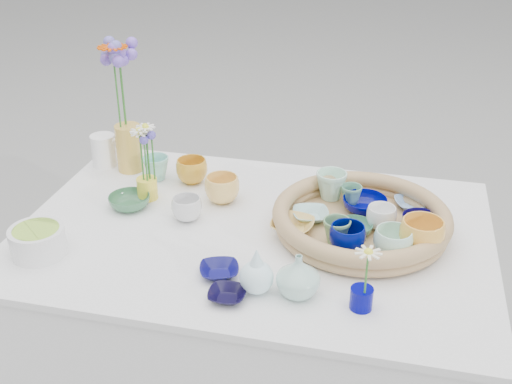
# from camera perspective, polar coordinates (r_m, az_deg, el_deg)

# --- Properties ---
(wicker_tray) EXTENTS (0.47, 0.47, 0.08)m
(wicker_tray) POSITION_cam_1_polar(r_m,az_deg,el_deg) (1.73, 9.32, -2.50)
(wicker_tray) COLOR #956E49
(wicker_tray) RESTS_ON display_table
(tray_ceramic_0) EXTENTS (0.14, 0.14, 0.04)m
(tray_ceramic_0) POSITION_cam_1_polar(r_m,az_deg,el_deg) (1.81, 9.63, -1.11)
(tray_ceramic_0) COLOR #00046F
(tray_ceramic_0) RESTS_ON wicker_tray
(tray_ceramic_1) EXTENTS (0.10, 0.10, 0.03)m
(tray_ceramic_1) POSITION_cam_1_polar(r_m,az_deg,el_deg) (1.76, 14.39, -2.54)
(tray_ceramic_1) COLOR #0E0948
(tray_ceramic_1) RESTS_ON wicker_tray
(tray_ceramic_2) EXTENTS (0.12, 0.12, 0.09)m
(tray_ceramic_2) POSITION_cam_1_polar(r_m,az_deg,el_deg) (1.64, 14.51, -3.81)
(tray_ceramic_2) COLOR #FEB342
(tray_ceramic_2) RESTS_ON wicker_tray
(tray_ceramic_3) EXTENTS (0.12, 0.12, 0.03)m
(tray_ceramic_3) POSITION_cam_1_polar(r_m,az_deg,el_deg) (1.70, 8.77, -3.21)
(tray_ceramic_3) COLOR #3E785F
(tray_ceramic_3) RESTS_ON wicker_tray
(tray_ceramic_4) EXTENTS (0.09, 0.09, 0.07)m
(tray_ceramic_4) POSITION_cam_1_polar(r_m,az_deg,el_deg) (1.64, 7.18, -3.49)
(tray_ceramic_4) COLOR #699D67
(tray_ceramic_4) RESTS_ON wicker_tray
(tray_ceramic_5) EXTENTS (0.12, 0.12, 0.02)m
(tray_ceramic_5) POSITION_cam_1_polar(r_m,az_deg,el_deg) (1.75, 4.88, -2.05)
(tray_ceramic_5) COLOR #97C6C4
(tray_ceramic_5) RESTS_ON wicker_tray
(tray_ceramic_6) EXTENTS (0.10, 0.10, 0.08)m
(tray_ceramic_6) POSITION_cam_1_polar(r_m,az_deg,el_deg) (1.85, 6.70, 0.59)
(tray_ceramic_6) COLOR #B8ECD1
(tray_ceramic_6) RESTS_ON wicker_tray
(tray_ceramic_7) EXTENTS (0.10, 0.10, 0.06)m
(tray_ceramic_7) POSITION_cam_1_polar(r_m,az_deg,el_deg) (1.73, 11.07, -2.25)
(tray_ceramic_7) COLOR white
(tray_ceramic_7) RESTS_ON wicker_tray
(tray_ceramic_8) EXTENTS (0.12, 0.12, 0.02)m
(tray_ceramic_8) POSITION_cam_1_polar(r_m,az_deg,el_deg) (1.85, 13.65, -1.01)
(tray_ceramic_8) COLOR #81A9E1
(tray_ceramic_8) RESTS_ON wicker_tray
(tray_ceramic_9) EXTENTS (0.12, 0.12, 0.07)m
(tray_ceramic_9) POSITION_cam_1_polar(r_m,az_deg,el_deg) (1.61, 8.11, -4.11)
(tray_ceramic_9) COLOR #000866
(tray_ceramic_9) RESTS_ON wicker_tray
(tray_ceramic_10) EXTENTS (0.13, 0.13, 0.03)m
(tray_ceramic_10) POSITION_cam_1_polar(r_m,az_deg,el_deg) (1.70, 3.26, -2.99)
(tray_ceramic_10) COLOR #DEB65C
(tray_ceramic_10) RESTS_ON wicker_tray
(tray_ceramic_11) EXTENTS (0.12, 0.12, 0.08)m
(tray_ceramic_11) POSITION_cam_1_polar(r_m,az_deg,el_deg) (1.61, 12.08, -4.50)
(tray_ceramic_11) COLOR #B7ECD8
(tray_ceramic_11) RESTS_ON wicker_tray
(tray_ceramic_12) EXTENTS (0.07, 0.07, 0.06)m
(tray_ceramic_12) POSITION_cam_1_polar(r_m,az_deg,el_deg) (1.83, 8.46, -0.27)
(tray_ceramic_12) COLOR #5D9D7D
(tray_ceramic_12) RESTS_ON wicker_tray
(loose_ceramic_0) EXTENTS (0.11, 0.11, 0.08)m
(loose_ceramic_0) POSITION_cam_1_polar(r_m,az_deg,el_deg) (1.98, -5.73, 1.89)
(loose_ceramic_0) COLOR gold
(loose_ceramic_0) RESTS_ON display_table
(loose_ceramic_1) EXTENTS (0.10, 0.10, 0.08)m
(loose_ceramic_1) POSITION_cam_1_polar(r_m,az_deg,el_deg) (1.86, -3.03, 0.26)
(loose_ceramic_1) COLOR #F4C262
(loose_ceramic_1) RESTS_ON display_table
(loose_ceramic_2) EXTENTS (0.15, 0.15, 0.04)m
(loose_ceramic_2) POSITION_cam_1_polar(r_m,az_deg,el_deg) (1.87, -11.18, -0.86)
(loose_ceramic_2) COLOR #396E48
(loose_ceramic_2) RESTS_ON display_table
(loose_ceramic_3) EXTENTS (0.11, 0.11, 0.07)m
(loose_ceramic_3) POSITION_cam_1_polar(r_m,az_deg,el_deg) (1.78, -6.17, -1.48)
(loose_ceramic_3) COLOR silver
(loose_ceramic_3) RESTS_ON display_table
(loose_ceramic_4) EXTENTS (0.12, 0.12, 0.02)m
(loose_ceramic_4) POSITION_cam_1_polar(r_m,az_deg,el_deg) (1.56, -3.28, -7.01)
(loose_ceramic_4) COLOR #0D0C55
(loose_ceramic_4) RESTS_ON display_table
(loose_ceramic_5) EXTENTS (0.10, 0.10, 0.08)m
(loose_ceramic_5) POSITION_cam_1_polar(r_m,az_deg,el_deg) (2.01, -8.87, 2.11)
(loose_ceramic_5) COLOR #85D0C2
(loose_ceramic_5) RESTS_ON display_table
(loose_ceramic_6) EXTENTS (0.09, 0.09, 0.02)m
(loose_ceramic_6) POSITION_cam_1_polar(r_m,az_deg,el_deg) (1.48, -2.59, -9.16)
(loose_ceramic_6) COLOR black
(loose_ceramic_6) RESTS_ON display_table
(fluted_bowl) EXTENTS (0.18, 0.18, 0.07)m
(fluted_bowl) POSITION_cam_1_polar(r_m,az_deg,el_deg) (1.71, -18.82, -4.16)
(fluted_bowl) COLOR white
(fluted_bowl) RESTS_ON display_table
(bud_vase_paleblue) EXTENTS (0.10, 0.10, 0.12)m
(bud_vase_paleblue) POSITION_cam_1_polar(r_m,az_deg,el_deg) (1.47, 0.05, -6.93)
(bud_vase_paleblue) COLOR white
(bud_vase_paleblue) RESTS_ON display_table
(bud_vase_seafoam) EXTENTS (0.12, 0.12, 0.11)m
(bud_vase_seafoam) POSITION_cam_1_polar(r_m,az_deg,el_deg) (1.47, 3.77, -7.42)
(bud_vase_seafoam) COLOR #A7D3C5
(bud_vase_seafoam) RESTS_ON display_table
(bud_vase_cobalt) EXTENTS (0.07, 0.07, 0.05)m
(bud_vase_cobalt) POSITION_cam_1_polar(r_m,az_deg,el_deg) (1.46, 9.35, -9.31)
(bud_vase_cobalt) COLOR #000076
(bud_vase_cobalt) RESTS_ON display_table
(single_daisy) EXTENTS (0.08, 0.08, 0.12)m
(single_daisy) POSITION_cam_1_polar(r_m,az_deg,el_deg) (1.40, 9.79, -7.11)
(single_daisy) COLOR white
(single_daisy) RESTS_ON bud_vase_cobalt
(tall_vase_yellow) EXTENTS (0.10, 0.10, 0.15)m
(tall_vase_yellow) POSITION_cam_1_polar(r_m,az_deg,el_deg) (2.07, -11.21, 3.86)
(tall_vase_yellow) COLOR gold
(tall_vase_yellow) RESTS_ON display_table
(gerbera) EXTENTS (0.13, 0.13, 0.27)m
(gerbera) POSITION_cam_1_polar(r_m,az_deg,el_deg) (2.00, -12.29, 9.00)
(gerbera) COLOR #DC4900
(gerbera) RESTS_ON tall_vase_yellow
(hydrangea) EXTENTS (0.10, 0.10, 0.32)m
(hydrangea) POSITION_cam_1_polar(r_m,az_deg,el_deg) (2.02, -11.79, 8.90)
(hydrangea) COLOR #625CBC
(hydrangea) RESTS_ON tall_vase_yellow
(white_pitcher) EXTENTS (0.13, 0.11, 0.10)m
(white_pitcher) POSITION_cam_1_polar(r_m,az_deg,el_deg) (2.13, -13.39, 3.61)
(white_pitcher) COLOR white
(white_pitcher) RESTS_ON display_table
(daisy_cup) EXTENTS (0.06, 0.06, 0.06)m
(daisy_cup) POSITION_cam_1_polar(r_m,az_deg,el_deg) (1.90, -9.64, 0.32)
(daisy_cup) COLOR yellow
(daisy_cup) RESTS_ON display_table
(daisy_posy) EXTENTS (0.10, 0.10, 0.16)m
(daisy_posy) POSITION_cam_1_polar(r_m,az_deg,el_deg) (1.85, -9.59, 3.34)
(daisy_posy) COLOR white
(daisy_posy) RESTS_ON daisy_cup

